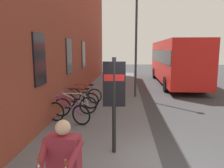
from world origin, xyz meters
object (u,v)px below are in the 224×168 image
at_px(bicycle_far_end, 79,100).
at_px(bicycle_by_door, 84,95).
at_px(bicycle_under_window, 75,106).
at_px(street_lamp, 136,38).
at_px(bicycle_beside_lamp, 68,112).
at_px(city_bus, 175,60).
at_px(pedestrian_crossing_street, 121,81).
at_px(transit_info_sign, 114,90).
at_px(tourist_with_hotdogs, 63,162).
at_px(pedestrian_by_facade, 116,79).

xyz_separation_m(bicycle_far_end, bicycle_by_door, (1.08, -0.02, 0.00)).
distance_m(bicycle_under_window, street_lamp, 5.27).
relative_size(bicycle_beside_lamp, bicycle_by_door, 0.96).
relative_size(city_bus, pedestrian_crossing_street, 6.28).
xyz_separation_m(bicycle_beside_lamp, bicycle_under_window, (0.96, -0.02, 0.00)).
distance_m(bicycle_beside_lamp, pedestrian_crossing_street, 4.05).
bearing_deg(transit_info_sign, bicycle_beside_lamp, 39.22).
xyz_separation_m(bicycle_by_door, tourist_with_hotdogs, (-7.53, -1.15, 0.61)).
distance_m(bicycle_beside_lamp, city_bus, 11.73).
height_order(tourist_with_hotdogs, street_lamp, street_lamp).
bearing_deg(tourist_with_hotdogs, bicycle_far_end, 10.28).
bearing_deg(bicycle_by_door, bicycle_beside_lamp, -179.77).
height_order(transit_info_sign, pedestrian_by_facade, transit_info_sign).
relative_size(city_bus, street_lamp, 1.93).
bearing_deg(bicycle_by_door, pedestrian_crossing_street, -71.81).
bearing_deg(bicycle_by_door, pedestrian_by_facade, -37.35).
height_order(bicycle_by_door, pedestrian_crossing_street, pedestrian_crossing_street).
relative_size(bicycle_under_window, transit_info_sign, 0.70).
distance_m(bicycle_under_window, tourist_with_hotdogs, 5.62).
height_order(bicycle_beside_lamp, bicycle_under_window, same).
xyz_separation_m(bicycle_beside_lamp, city_bus, (10.08, -5.84, 1.41)).
bearing_deg(transit_info_sign, city_bus, -18.64).
height_order(city_bus, street_lamp, street_lamp).
xyz_separation_m(bicycle_beside_lamp, tourist_with_hotdogs, (-4.52, -1.14, 0.61)).
xyz_separation_m(bicycle_beside_lamp, pedestrian_crossing_street, (3.59, -1.77, 0.64)).
bearing_deg(bicycle_under_window, bicycle_far_end, 3.34).
bearing_deg(transit_info_sign, bicycle_by_door, 18.74).
xyz_separation_m(pedestrian_crossing_street, tourist_with_hotdogs, (-8.11, 0.63, -0.03)).
bearing_deg(city_bus, tourist_with_hotdogs, 162.13).
height_order(bicycle_far_end, street_lamp, street_lamp).
xyz_separation_m(pedestrian_by_facade, street_lamp, (-0.27, -1.11, 2.27)).
bearing_deg(bicycle_far_end, pedestrian_by_facade, -26.23).
relative_size(bicycle_beside_lamp, bicycle_under_window, 1.01).
xyz_separation_m(transit_info_sign, city_bus, (12.19, -4.11, 0.20)).
height_order(city_bus, pedestrian_by_facade, city_bus).
relative_size(transit_info_sign, pedestrian_crossing_street, 1.43).
bearing_deg(bicycle_by_door, tourist_with_hotdogs, -171.32).
bearing_deg(pedestrian_crossing_street, bicycle_by_door, 108.19).
relative_size(transit_info_sign, tourist_with_hotdogs, 1.48).
height_order(bicycle_far_end, transit_info_sign, transit_info_sign).
height_order(bicycle_under_window, pedestrian_by_facade, pedestrian_by_facade).
bearing_deg(street_lamp, bicycle_under_window, 145.58).
relative_size(bicycle_far_end, transit_info_sign, 0.74).
relative_size(bicycle_beside_lamp, pedestrian_by_facade, 1.10).
xyz_separation_m(bicycle_far_end, city_bus, (8.15, -5.87, 1.41)).
bearing_deg(pedestrian_by_facade, bicycle_under_window, 160.35).
distance_m(pedestrian_crossing_street, tourist_with_hotdogs, 8.14).
xyz_separation_m(bicycle_far_end, street_lamp, (2.70, -2.57, 2.82)).
height_order(bicycle_by_door, city_bus, city_bus).
height_order(bicycle_under_window, bicycle_far_end, same).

